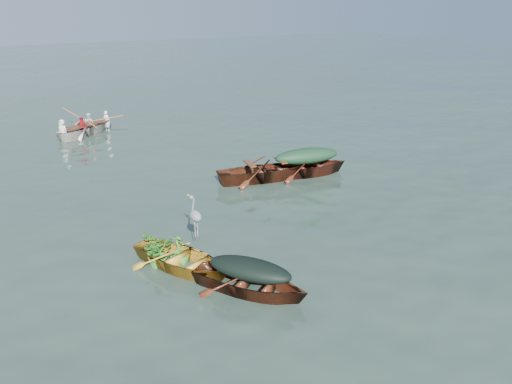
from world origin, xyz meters
TOP-DOWN VIEW (x-y plane):
  - ground at (0.00, 0.00)m, footprint 140.00×140.00m
  - yellow_dinghy at (-3.57, -0.44)m, footprint 2.41×3.36m
  - dark_covered_boat at (-2.85, -2.02)m, footprint 2.68×3.29m
  - green_tarp_boat at (2.54, 3.04)m, footprint 4.19×2.14m
  - open_wooden_boat at (1.13, 3.38)m, footprint 4.53×2.30m
  - rowed_boat at (-2.08, 12.49)m, footprint 4.10×2.98m
  - dark_tarp_cover at (-2.85, -2.02)m, footprint 1.47×1.81m
  - green_tarp_cover at (2.54, 3.04)m, footprint 2.30×1.17m
  - thwart_benches at (1.13, 3.38)m, footprint 2.29×1.28m
  - heron at (-3.08, -0.19)m, footprint 0.41×0.48m
  - dinghy_weeds at (-3.75, 0.08)m, footprint 0.99×1.10m
  - rowers at (-2.08, 12.49)m, footprint 2.98×2.30m
  - oars at (-2.08, 12.49)m, footprint 1.77×2.57m

SIDE VIEW (x-z plane):
  - ground at x=0.00m, z-range 0.00..0.00m
  - yellow_dinghy at x=-3.57m, z-range -0.41..0.41m
  - dark_covered_boat at x=-2.85m, z-range -0.38..0.38m
  - green_tarp_boat at x=2.54m, z-range -0.46..0.46m
  - open_wooden_boat at x=1.13m, z-range -0.50..0.50m
  - rowed_boat at x=-2.08m, z-range -0.47..0.47m
  - oars at x=-2.08m, z-range 0.47..0.53m
  - thwart_benches at x=1.13m, z-range 0.50..0.54m
  - dark_tarp_cover at x=-2.85m, z-range 0.38..0.78m
  - dinghy_weeds at x=-3.75m, z-range 0.41..1.01m
  - green_tarp_cover at x=2.54m, z-range 0.46..0.98m
  - rowers at x=-2.08m, z-range 0.47..1.23m
  - heron at x=-3.08m, z-range 0.41..1.33m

